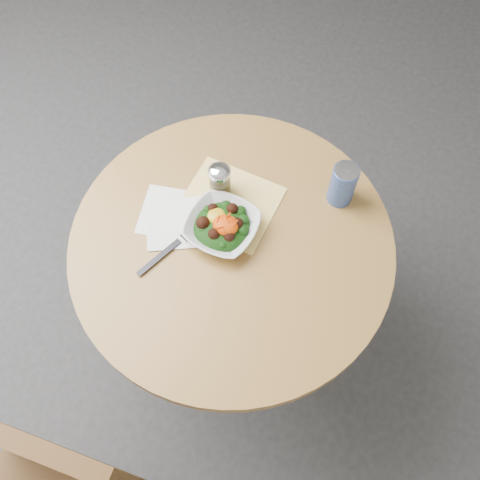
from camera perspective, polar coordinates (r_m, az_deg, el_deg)
The scene contains 8 objects.
ground at distance 2.16m, azimuth -0.62°, elevation -9.23°, with size 6.00×6.00×0.00m, color #2B2B2D.
table at distance 1.65m, azimuth -0.81°, elevation -3.28°, with size 0.90×0.90×0.75m.
cloth_napkin at distance 1.53m, azimuth -1.20°, elevation 3.90°, with size 0.26×0.24×0.00m, color yellow.
paper_napkins at distance 1.51m, azimuth -7.13°, elevation 2.35°, with size 0.24×0.23×0.00m.
salad_bowl at distance 1.46m, azimuth -1.93°, elevation 1.47°, with size 0.20×0.20×0.07m.
fork at distance 1.47m, azimuth -7.10°, elevation -0.64°, with size 0.11×0.22×0.00m.
spice_shaker at distance 1.50m, azimuth -2.16°, elevation 6.37°, with size 0.06×0.06×0.11m.
beverage_can at distance 1.51m, azimuth 10.91°, elevation 5.86°, with size 0.07×0.07×0.14m.
Camera 1 is at (0.30, -0.60, 2.06)m, focal length 40.00 mm.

